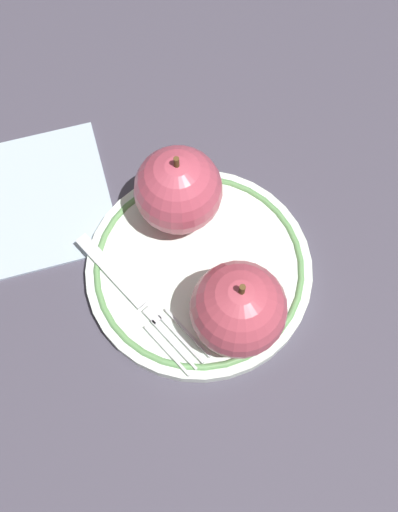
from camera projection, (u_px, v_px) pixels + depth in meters
name	position (u px, v px, depth m)	size (l,w,h in m)	color
ground_plane	(201.00, 288.00, 0.53)	(2.00, 2.00, 0.00)	#474251
plate	(199.00, 268.00, 0.53)	(0.21, 0.21, 0.02)	white
apple_red_whole	(178.00, 190.00, 0.51)	(0.08, 0.08, 0.09)	#BE485C
apple_second_whole	(239.00, 308.00, 0.47)	(0.08, 0.08, 0.09)	#B94556
fork	(134.00, 295.00, 0.51)	(0.17, 0.04, 0.00)	silver
napkin_folded	(30.00, 200.00, 0.57)	(0.15, 0.16, 0.01)	silver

